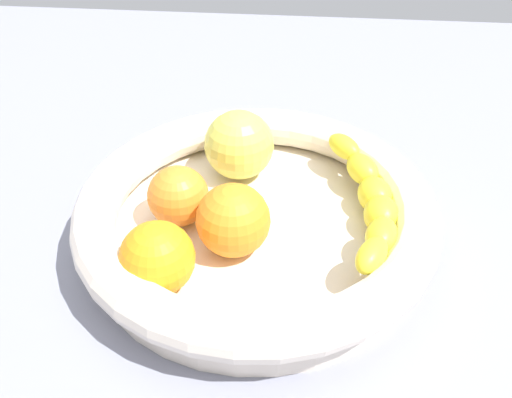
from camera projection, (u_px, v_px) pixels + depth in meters
kitchen_counter at (256, 252)px, 54.09cm from camera, size 120.00×120.00×3.00cm
fruit_bowl at (256, 216)px, 51.22cm from camera, size 32.84×32.84×6.05cm
banana_draped_left at (371, 202)px, 50.40cm from camera, size 6.95×20.20×4.07cm
orange_front at (233, 220)px, 47.39cm from camera, size 6.43×6.43×6.43cm
orange_mid_left at (178, 195)px, 50.74cm from camera, size 5.64×5.64×5.64cm
orange_mid_right at (157, 258)px, 44.03cm from camera, size 6.06×6.06×6.06cm
apple_yellow at (239, 145)px, 56.11cm from camera, size 7.05×7.05×7.05cm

